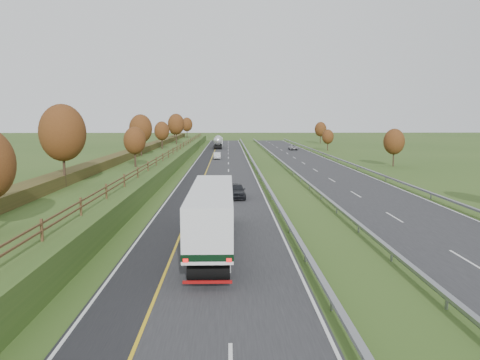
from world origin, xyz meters
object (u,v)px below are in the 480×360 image
object	(u,v)px
box_lorry	(212,213)
car_dark_near	(236,190)
road_tanker	(218,142)
car_oncoming	(293,147)
car_silver_mid	(217,156)
car_small_far	(219,142)

from	to	relation	value
box_lorry	car_dark_near	bearing A→B (deg)	84.44
road_tanker	car_oncoming	world-z (taller)	road_tanker
car_silver_mid	car_oncoming	world-z (taller)	car_silver_mid
box_lorry	road_tanker	world-z (taller)	box_lorry
car_small_far	car_oncoming	xyz separation A→B (m)	(19.95, -29.78, -0.01)
road_tanker	car_oncoming	size ratio (longest dim) A/B	2.40
box_lorry	road_tanker	distance (m)	101.20
box_lorry	road_tanker	size ratio (longest dim) A/B	1.45
car_small_far	car_oncoming	size ratio (longest dim) A/B	0.98
box_lorry	car_silver_mid	size ratio (longest dim) A/B	4.03
car_silver_mid	car_small_far	size ratio (longest dim) A/B	0.89
car_silver_mid	car_dark_near	bearing A→B (deg)	-87.11
road_tanker	car_oncoming	distance (m)	21.45
road_tanker	car_silver_mid	xyz separation A→B (m)	(0.52, -34.94, -1.16)
box_lorry	road_tanker	bearing A→B (deg)	90.98
box_lorry	car_silver_mid	bearing A→B (deg)	91.05
car_silver_mid	car_oncoming	xyz separation A→B (m)	(19.40, 27.06, -0.02)
road_tanker	car_dark_near	world-z (taller)	road_tanker
box_lorry	car_oncoming	xyz separation A→B (m)	(18.19, 93.30, -1.64)
car_silver_mid	car_small_far	bearing A→B (deg)	89.74
car_dark_near	car_oncoming	distance (m)	76.10
car_dark_near	box_lorry	bearing A→B (deg)	-97.83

